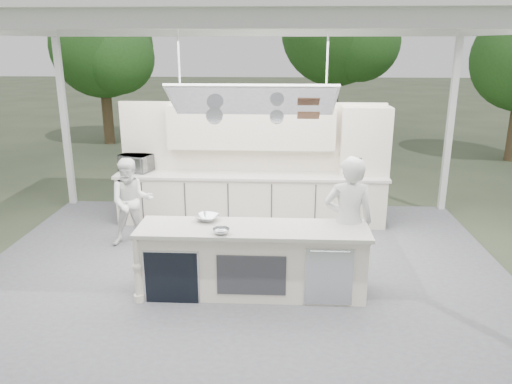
# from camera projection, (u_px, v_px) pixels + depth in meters

# --- Properties ---
(ground) EXTENTS (90.00, 90.00, 0.00)m
(ground) POSITION_uv_depth(u_px,v_px,m) (244.00, 270.00, 7.83)
(ground) COLOR #4B583C
(ground) RESTS_ON ground
(stage_deck) EXTENTS (8.00, 6.00, 0.12)m
(stage_deck) POSITION_uv_depth(u_px,v_px,m) (244.00, 267.00, 7.81)
(stage_deck) COLOR slate
(stage_deck) RESTS_ON ground
(tent) EXTENTS (8.20, 6.20, 3.86)m
(tent) POSITION_uv_depth(u_px,v_px,m) (242.00, 21.00, 6.74)
(tent) COLOR white
(tent) RESTS_ON ground
(demo_island) EXTENTS (3.10, 0.79, 0.95)m
(demo_island) POSITION_uv_depth(u_px,v_px,m) (251.00, 260.00, 6.78)
(demo_island) COLOR beige
(demo_island) RESTS_ON stage_deck
(back_counter) EXTENTS (5.08, 0.72, 0.95)m
(back_counter) POSITION_uv_depth(u_px,v_px,m) (251.00, 198.00, 9.47)
(back_counter) COLOR beige
(back_counter) RESTS_ON stage_deck
(back_wall_unit) EXTENTS (5.05, 0.48, 2.25)m
(back_wall_unit) POSITION_uv_depth(u_px,v_px,m) (275.00, 145.00, 9.37)
(back_wall_unit) COLOR beige
(back_wall_unit) RESTS_ON stage_deck
(tree_cluster) EXTENTS (19.55, 9.40, 5.85)m
(tree_cluster) POSITION_uv_depth(u_px,v_px,m) (260.00, 47.00, 16.23)
(tree_cluster) COLOR brown
(tree_cluster) RESTS_ON ground
(head_chef) EXTENTS (0.70, 0.48, 1.88)m
(head_chef) POSITION_uv_depth(u_px,v_px,m) (348.00, 223.00, 6.85)
(head_chef) COLOR silver
(head_chef) RESTS_ON stage_deck
(sous_chef) EXTENTS (0.87, 0.76, 1.50)m
(sous_chef) POSITION_uv_depth(u_px,v_px,m) (132.00, 202.00, 8.36)
(sous_chef) COLOR white
(sous_chef) RESTS_ON stage_deck
(toaster_oven) EXTENTS (0.69, 0.57, 0.33)m
(toaster_oven) POSITION_uv_depth(u_px,v_px,m) (136.00, 163.00, 9.49)
(toaster_oven) COLOR silver
(toaster_oven) RESTS_ON back_counter
(bowl_large) EXTENTS (0.40, 0.40, 0.08)m
(bowl_large) POSITION_uv_depth(u_px,v_px,m) (207.00, 218.00, 6.89)
(bowl_large) COLOR silver
(bowl_large) RESTS_ON demo_island
(bowl_small) EXTENTS (0.29, 0.29, 0.07)m
(bowl_small) POSITION_uv_depth(u_px,v_px,m) (221.00, 231.00, 6.42)
(bowl_small) COLOR #B2B5B9
(bowl_small) RESTS_ON demo_island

